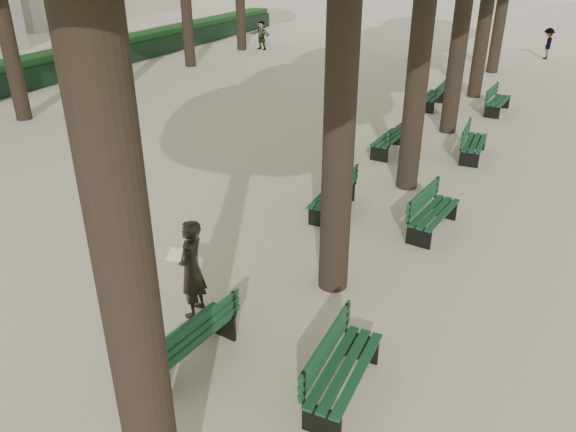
% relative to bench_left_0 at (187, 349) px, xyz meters
% --- Properties ---
extents(ground, '(120.00, 120.00, 0.00)m').
position_rel_bench_left_0_xyz_m(ground, '(-0.37, -0.13, -0.27)').
color(ground, beige).
rests_on(ground, ground).
extents(bench_left_0, '(0.79, 1.86, 0.92)m').
position_rel_bench_left_0_xyz_m(bench_left_0, '(0.00, 0.00, 0.00)').
color(bench_left_0, black).
rests_on(bench_left_0, ground).
extents(bench_left_1, '(0.60, 1.81, 0.92)m').
position_rel_bench_left_0_xyz_m(bench_left_1, '(0.00, 5.68, 0.00)').
color(bench_left_1, black).
rests_on(bench_left_1, ground).
extents(bench_left_2, '(0.68, 1.83, 0.92)m').
position_rel_bench_left_0_xyz_m(bench_left_2, '(0.00, 10.08, 0.00)').
color(bench_left_2, black).
rests_on(bench_left_2, ground).
extents(bench_left_3, '(0.57, 1.80, 0.92)m').
position_rel_bench_left_0_xyz_m(bench_left_3, '(0.00, 15.50, 0.00)').
color(bench_left_3, black).
rests_on(bench_left_3, ground).
extents(bench_right_0, '(0.60, 1.81, 0.92)m').
position_rel_bench_left_0_xyz_m(bench_right_0, '(2.27, 0.41, 0.00)').
color(bench_right_0, black).
rests_on(bench_right_0, ground).
extents(bench_right_1, '(0.80, 1.86, 0.92)m').
position_rel_bench_left_0_xyz_m(bench_right_1, '(2.27, 5.73, 0.00)').
color(bench_right_1, black).
rests_on(bench_right_1, ground).
extents(bench_right_2, '(0.64, 1.82, 0.92)m').
position_rel_bench_left_0_xyz_m(bench_right_2, '(2.27, 10.74, 0.00)').
color(bench_right_2, black).
rests_on(bench_right_2, ground).
extents(bench_right_3, '(0.73, 1.84, 0.92)m').
position_rel_bench_left_0_xyz_m(bench_right_3, '(2.27, 15.84, 0.00)').
color(bench_right_3, black).
rests_on(bench_right_3, ground).
extents(man_with_map, '(0.66, 0.73, 1.72)m').
position_rel_bench_left_0_xyz_m(man_with_map, '(-0.63, 1.09, 0.59)').
color(man_with_map, black).
rests_on(man_with_map, ground).
extents(pedestrian_e, '(1.46, 0.64, 1.54)m').
position_rel_bench_left_0_xyz_m(pedestrian_e, '(-11.42, 23.46, 0.50)').
color(pedestrian_e, '#262628').
rests_on(pedestrian_e, ground).
extents(pedestrian_b, '(0.34, 1.01, 1.55)m').
position_rel_bench_left_0_xyz_m(pedestrian_b, '(3.14, 27.44, 0.50)').
color(pedestrian_b, '#262628').
rests_on(pedestrian_b, ground).
extents(pedestrian_a, '(0.93, 0.55, 1.79)m').
position_rel_bench_left_0_xyz_m(pedestrian_a, '(-2.83, 24.10, 0.62)').
color(pedestrian_a, '#262628').
rests_on(pedestrian_a, ground).
extents(fence, '(0.08, 42.00, 0.90)m').
position_rel_bench_left_0_xyz_m(fence, '(-15.37, 10.87, 0.18)').
color(fence, black).
rests_on(fence, ground).
extents(hedge, '(1.20, 42.00, 1.20)m').
position_rel_bench_left_0_xyz_m(hedge, '(-16.07, 10.87, 0.33)').
color(hedge, '#18471C').
rests_on(hedge, ground).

